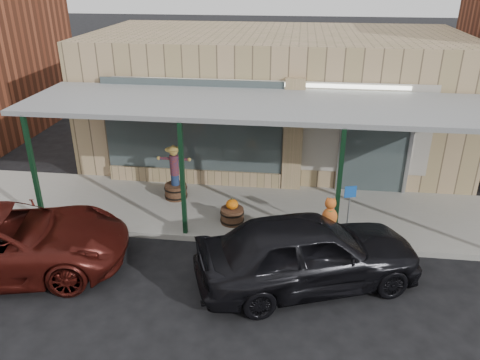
# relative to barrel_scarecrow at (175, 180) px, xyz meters

# --- Properties ---
(ground) EXTENTS (120.00, 120.00, 0.00)m
(ground) POSITION_rel_barrel_scarecrow_xyz_m (2.50, -3.99, -0.69)
(ground) COLOR black
(ground) RESTS_ON ground
(sidewalk) EXTENTS (40.00, 3.20, 0.15)m
(sidewalk) POSITION_rel_barrel_scarecrow_xyz_m (2.50, -0.39, -0.61)
(sidewalk) COLOR gray
(sidewalk) RESTS_ON ground
(storefront) EXTENTS (12.00, 6.25, 4.20)m
(storefront) POSITION_rel_barrel_scarecrow_xyz_m (2.50, 4.17, 1.40)
(storefront) COLOR tan
(storefront) RESTS_ON ground
(awning) EXTENTS (12.00, 3.00, 3.04)m
(awning) POSITION_rel_barrel_scarecrow_xyz_m (2.50, -0.43, 2.32)
(awning) COLOR slate
(awning) RESTS_ON ground
(block_buildings_near) EXTENTS (61.00, 8.00, 8.00)m
(block_buildings_near) POSITION_rel_barrel_scarecrow_xyz_m (4.51, 5.21, 3.08)
(block_buildings_near) COLOR brown
(block_buildings_near) RESTS_ON ground
(barrel_scarecrow) EXTENTS (0.97, 0.73, 1.60)m
(barrel_scarecrow) POSITION_rel_barrel_scarecrow_xyz_m (0.00, 0.00, 0.00)
(barrel_scarecrow) COLOR #503320
(barrel_scarecrow) RESTS_ON sidewalk
(barrel_pumpkin) EXTENTS (0.78, 0.78, 0.69)m
(barrel_pumpkin) POSITION_rel_barrel_scarecrow_xyz_m (1.77, -1.19, -0.29)
(barrel_pumpkin) COLOR #503320
(barrel_pumpkin) RESTS_ON sidewalk
(handicap_sign) EXTENTS (0.28, 0.10, 1.38)m
(handicap_sign) POSITION_rel_barrel_scarecrow_xyz_m (4.60, -1.59, 0.35)
(handicap_sign) COLOR gray
(handicap_sign) RESTS_ON sidewalk
(parked_sedan) EXTENTS (4.99, 3.35, 1.60)m
(parked_sedan) POSITION_rel_barrel_scarecrow_xyz_m (3.66, -3.30, 0.10)
(parked_sedan) COLOR black
(parked_sedan) RESTS_ON ground
(car_maroon) EXTENTS (5.68, 3.63, 1.46)m
(car_maroon) POSITION_rel_barrel_scarecrow_xyz_m (-2.86, -3.64, 0.04)
(car_maroon) COLOR #42110D
(car_maroon) RESTS_ON ground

